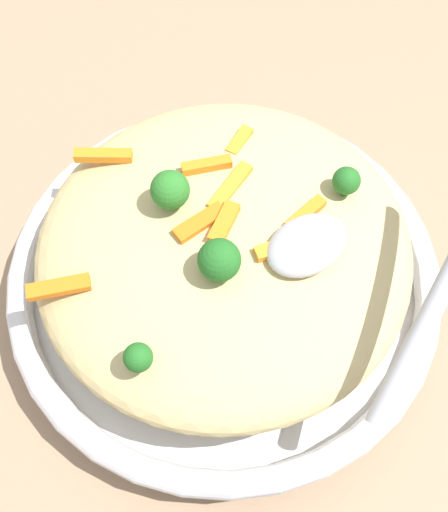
% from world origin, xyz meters
% --- Properties ---
extents(ground_plane, '(2.40, 2.40, 0.00)m').
position_xyz_m(ground_plane, '(0.00, 0.00, 0.00)').
color(ground_plane, '#9E7F60').
extents(serving_bowl, '(0.32, 0.32, 0.04)m').
position_xyz_m(serving_bowl, '(0.00, 0.00, 0.02)').
color(serving_bowl, silver).
rests_on(serving_bowl, ground_plane).
extents(pasta_mound, '(0.26, 0.25, 0.06)m').
position_xyz_m(pasta_mound, '(0.00, 0.00, 0.07)').
color(pasta_mound, '#D1BA7A').
rests_on(pasta_mound, serving_bowl).
extents(carrot_piece_0, '(0.03, 0.02, 0.01)m').
position_xyz_m(carrot_piece_0, '(-0.02, -0.05, 0.10)').
color(carrot_piece_0, orange).
rests_on(carrot_piece_0, pasta_mound).
extents(carrot_piece_1, '(0.03, 0.02, 0.01)m').
position_xyz_m(carrot_piece_1, '(-0.00, 0.00, 0.10)').
color(carrot_piece_1, orange).
rests_on(carrot_piece_1, pasta_mound).
extents(carrot_piece_2, '(0.04, 0.02, 0.01)m').
position_xyz_m(carrot_piece_2, '(-0.02, -0.02, 0.10)').
color(carrot_piece_2, orange).
rests_on(carrot_piece_2, pasta_mound).
extents(carrot_piece_3, '(0.04, 0.03, 0.01)m').
position_xyz_m(carrot_piece_3, '(0.03, -0.10, 0.10)').
color(carrot_piece_3, orange).
rests_on(carrot_piece_3, pasta_mound).
extents(carrot_piece_4, '(0.03, 0.01, 0.01)m').
position_xyz_m(carrot_piece_4, '(-0.05, 0.02, 0.10)').
color(carrot_piece_4, orange).
rests_on(carrot_piece_4, pasta_mound).
extents(carrot_piece_5, '(0.04, 0.02, 0.01)m').
position_xyz_m(carrot_piece_5, '(0.11, -0.03, 0.09)').
color(carrot_piece_5, orange).
rests_on(carrot_piece_5, pasta_mound).
extents(carrot_piece_6, '(0.03, 0.02, 0.01)m').
position_xyz_m(carrot_piece_6, '(-0.05, -0.05, 0.09)').
color(carrot_piece_6, orange).
rests_on(carrot_piece_6, pasta_mound).
extents(carrot_piece_7, '(0.04, 0.01, 0.01)m').
position_xyz_m(carrot_piece_7, '(0.01, -0.01, 0.10)').
color(carrot_piece_7, orange).
rests_on(carrot_piece_7, pasta_mound).
extents(carrot_piece_8, '(0.03, 0.02, 0.01)m').
position_xyz_m(carrot_piece_8, '(-0.02, 0.03, 0.10)').
color(carrot_piece_8, orange).
rests_on(carrot_piece_8, pasta_mound).
extents(broccoli_floret_0, '(0.03, 0.03, 0.03)m').
position_xyz_m(broccoli_floret_0, '(0.02, 0.02, 0.11)').
color(broccoli_floret_0, '#205B1C').
rests_on(broccoli_floret_0, pasta_mound).
extents(broccoli_floret_1, '(0.02, 0.02, 0.02)m').
position_xyz_m(broccoli_floret_1, '(0.09, 0.05, 0.10)').
color(broccoli_floret_1, '#205B1C').
rests_on(broccoli_floret_1, pasta_mound).
extents(broccoli_floret_2, '(0.02, 0.02, 0.02)m').
position_xyz_m(broccoli_floret_2, '(-0.08, 0.02, 0.10)').
color(broccoli_floret_2, '#205B1C').
rests_on(broccoli_floret_2, pasta_mound).
extents(broccoli_floret_3, '(0.03, 0.03, 0.03)m').
position_xyz_m(broccoli_floret_3, '(0.02, -0.03, 0.11)').
color(broccoli_floret_3, '#296820').
rests_on(broccoli_floret_3, pasta_mound).
extents(serving_spoon, '(0.16, 0.14, 0.09)m').
position_xyz_m(serving_spoon, '(-0.05, 0.07, 0.12)').
color(serving_spoon, '#B7B7BC').
rests_on(serving_spoon, pasta_mound).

